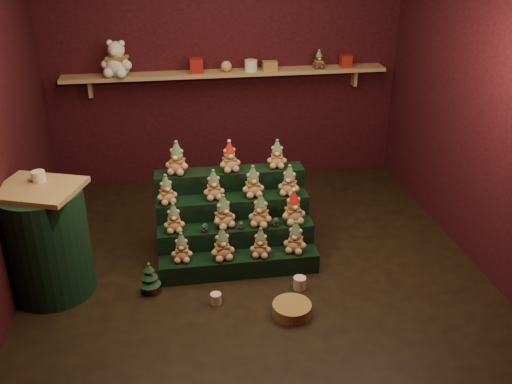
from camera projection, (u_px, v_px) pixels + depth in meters
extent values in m
plane|color=black|center=(253.00, 263.00, 5.22)|extent=(4.00, 4.00, 0.00)
cube|color=black|center=(225.00, 60.00, 6.44)|extent=(4.00, 0.10, 2.80)
cube|color=black|center=(316.00, 246.00, 2.79)|extent=(4.00, 0.10, 2.80)
cube|color=black|center=(488.00, 105.00, 4.91)|extent=(0.10, 4.00, 2.80)
cube|color=tan|center=(227.00, 73.00, 6.32)|extent=(3.60, 0.26, 0.04)
cube|color=tan|center=(90.00, 88.00, 6.23)|extent=(0.04, 0.12, 0.20)
cube|color=tan|center=(354.00, 77.00, 6.65)|extent=(0.04, 0.12, 0.20)
cube|color=black|center=(239.00, 265.00, 5.03)|extent=(1.40, 0.22, 0.18)
cube|color=black|center=(236.00, 243.00, 5.19)|extent=(1.40, 0.22, 0.36)
cube|color=black|center=(233.00, 223.00, 5.34)|extent=(1.40, 0.22, 0.54)
cube|color=black|center=(230.00, 204.00, 5.50)|extent=(1.40, 0.22, 0.72)
cylinder|color=black|center=(205.00, 231.00, 5.01)|extent=(0.06, 0.06, 0.02)
sphere|color=white|center=(205.00, 227.00, 4.99)|extent=(0.06, 0.06, 0.06)
cylinder|color=black|center=(241.00, 228.00, 5.06)|extent=(0.05, 0.05, 0.02)
sphere|color=white|center=(241.00, 224.00, 5.04)|extent=(0.06, 0.06, 0.06)
cylinder|color=black|center=(276.00, 225.00, 5.10)|extent=(0.06, 0.06, 0.02)
sphere|color=white|center=(276.00, 221.00, 5.08)|extent=(0.06, 0.06, 0.06)
cube|color=tan|center=(38.00, 189.00, 4.44)|extent=(0.78, 0.71, 0.04)
cylinder|color=black|center=(47.00, 243.00, 4.65)|extent=(0.67, 0.67, 0.93)
cylinder|color=beige|center=(39.00, 176.00, 4.50)|extent=(0.11, 0.11, 0.09)
cylinder|color=#472419|center=(151.00, 290.00, 4.81)|extent=(0.09, 0.09, 0.04)
cone|color=#13341A|center=(150.00, 280.00, 4.76)|extent=(0.18, 0.18, 0.09)
cone|color=#13341A|center=(149.00, 273.00, 4.73)|extent=(0.13, 0.13, 0.08)
cone|color=#13341A|center=(149.00, 267.00, 4.71)|extent=(0.09, 0.09, 0.06)
cone|color=gold|center=(148.00, 263.00, 4.69)|extent=(0.03, 0.03, 0.03)
cylinder|color=beige|center=(216.00, 299.00, 4.66)|extent=(0.09, 0.09, 0.09)
cylinder|color=beige|center=(300.00, 283.00, 4.84)|extent=(0.11, 0.11, 0.11)
cylinder|color=olive|center=(292.00, 309.00, 4.52)|extent=(0.33, 0.33, 0.10)
cube|color=#AB221A|center=(196.00, 66.00, 6.21)|extent=(0.14, 0.14, 0.16)
cylinder|color=beige|center=(251.00, 65.00, 6.31)|extent=(0.14, 0.14, 0.12)
cube|color=#AB221A|center=(346.00, 61.00, 6.46)|extent=(0.12, 0.12, 0.14)
sphere|color=tan|center=(226.00, 66.00, 6.27)|extent=(0.12, 0.12, 0.12)
cube|color=#C45F1B|center=(270.00, 66.00, 6.34)|extent=(0.16, 0.10, 0.10)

